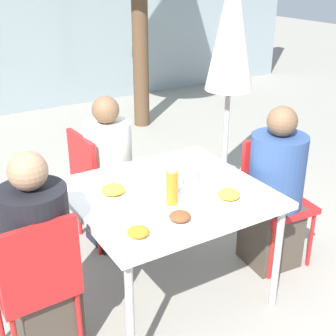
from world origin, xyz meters
TOP-DOWN VIEW (x-y plane):
  - ground_plane at (0.00, 0.00)m, footprint 24.00×24.00m
  - dining_table at (0.00, 0.00)m, footprint 1.11×1.02m
  - chair_left at (-0.85, -0.12)m, footprint 0.42×0.42m
  - person_left at (-0.81, -0.04)m, footprint 0.35×0.35m
  - chair_right at (0.86, 0.00)m, footprint 0.43×0.43m
  - person_right at (0.81, -0.07)m, footprint 0.37×0.37m
  - chair_far at (-0.13, 0.81)m, footprint 0.42×0.42m
  - person_far at (-0.04, 0.76)m, footprint 0.35×0.35m
  - closed_umbrella at (1.06, 0.80)m, footprint 0.38×0.38m
  - plate_0 at (-0.30, 0.11)m, footprint 0.25×0.25m
  - plate_1 at (0.24, -0.28)m, footprint 0.23×0.23m
  - plate_2 at (-0.13, -0.34)m, footprint 0.21×0.21m
  - plate_3 at (-0.39, -0.36)m, footprint 0.20×0.20m
  - bottle at (-0.06, -0.15)m, footprint 0.07×0.07m
  - drinking_cup at (0.18, 0.03)m, footprint 0.08×0.08m
  - salad_bowl at (0.03, 0.05)m, footprint 0.18×0.18m

SIDE VIEW (x-z plane):
  - ground_plane at x=0.00m, z-range 0.00..0.00m
  - chair_left at x=-0.85m, z-range 0.08..0.97m
  - chair_right at x=0.86m, z-range 0.08..0.97m
  - chair_far at x=-0.13m, z-range 0.08..0.97m
  - person_far at x=-0.04m, z-range -0.04..1.12m
  - person_right at x=0.81m, z-range -0.04..1.12m
  - person_left at x=-0.81m, z-range -0.04..1.14m
  - dining_table at x=0.00m, z-range 0.31..1.06m
  - plate_3 at x=-0.39m, z-range 0.74..0.80m
  - plate_2 at x=-0.13m, z-range 0.74..0.80m
  - plate_1 at x=0.24m, z-range 0.74..0.80m
  - plate_0 at x=-0.30m, z-range 0.74..0.81m
  - salad_bowl at x=0.03m, z-range 0.75..0.81m
  - drinking_cup at x=0.18m, z-range 0.75..0.86m
  - bottle at x=-0.06m, z-range 0.74..0.96m
  - closed_umbrella at x=1.06m, z-range 0.45..2.49m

